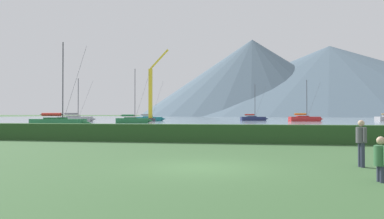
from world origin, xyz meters
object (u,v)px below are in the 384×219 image
object	(u,v)px
sailboat_slip_1	(59,122)
sailboat_slip_8	(76,119)
person_seated_viewer	(381,157)
person_standing_walker	(361,139)
dock_crane	(151,98)
sailboat_slip_2	(150,118)
sailboat_slip_7	(253,118)
sailboat_slip_4	(305,119)
sailboat_slip_9	(133,120)

from	to	relation	value
sailboat_slip_1	sailboat_slip_8	size ratio (longest dim) A/B	1.15
person_seated_viewer	person_standing_walker	distance (m)	2.89
person_standing_walker	dock_crane	world-z (taller)	dock_crane
sailboat_slip_8	person_standing_walker	xyz separation A→B (m)	(46.14, -66.12, 0.23)
sailboat_slip_8	person_seated_viewer	distance (m)	82.83
sailboat_slip_2	sailboat_slip_7	world-z (taller)	sailboat_slip_2
sailboat_slip_8	person_seated_viewer	xyz separation A→B (m)	(45.86, -68.98, -0.06)
sailboat_slip_1	sailboat_slip_4	bearing A→B (deg)	46.00
person_standing_walker	person_seated_viewer	bearing A→B (deg)	-107.49
sailboat_slip_1	person_seated_viewer	world-z (taller)	sailboat_slip_1
person_standing_walker	dock_crane	bearing A→B (deg)	100.20
sailboat_slip_1	sailboat_slip_8	xyz separation A→B (m)	(-15.44, 33.59, 0.03)
sailboat_slip_4	sailboat_slip_9	world-z (taller)	sailboat_slip_9
sailboat_slip_8	person_standing_walker	size ratio (longest dim) A/B	6.30
sailboat_slip_2	sailboat_slip_9	bearing A→B (deg)	-87.15
sailboat_slip_7	sailboat_slip_9	world-z (taller)	sailboat_slip_9
sailboat_slip_4	sailboat_slip_9	xyz separation A→B (m)	(-36.36, -23.26, -0.08)
sailboat_slip_1	sailboat_slip_8	distance (m)	36.97
sailboat_slip_2	sailboat_slip_8	size ratio (longest dim) A/B	1.07
sailboat_slip_2	person_seated_viewer	world-z (taller)	sailboat_slip_2
sailboat_slip_1	person_standing_walker	world-z (taller)	sailboat_slip_1
sailboat_slip_2	sailboat_slip_9	size ratio (longest dim) A/B	1.01
sailboat_slip_1	sailboat_slip_2	bearing A→B (deg)	86.88
sailboat_slip_7	sailboat_slip_8	distance (m)	46.44
sailboat_slip_9	person_standing_walker	bearing A→B (deg)	-78.85
sailboat_slip_9	dock_crane	world-z (taller)	dock_crane
sailboat_slip_7	dock_crane	size ratio (longest dim) A/B	0.57
person_standing_walker	dock_crane	distance (m)	78.10
sailboat_slip_7	person_seated_viewer	world-z (taller)	sailboat_slip_7
sailboat_slip_2	sailboat_slip_9	world-z (taller)	sailboat_slip_2
sailboat_slip_8	sailboat_slip_4	bearing A→B (deg)	5.96
sailboat_slip_7	person_standing_walker	xyz separation A→B (m)	(4.28, -86.23, 0.33)
sailboat_slip_1	person_seated_viewer	distance (m)	46.67
sailboat_slip_4	sailboat_slip_8	distance (m)	55.88
sailboat_slip_8	person_seated_viewer	world-z (taller)	sailboat_slip_8
sailboat_slip_7	person_seated_viewer	xyz separation A→B (m)	(3.99, -89.08, 0.04)
sailboat_slip_2	sailboat_slip_8	world-z (taller)	sailboat_slip_2
sailboat_slip_2	sailboat_slip_1	bearing A→B (deg)	-94.60
sailboat_slip_1	sailboat_slip_7	size ratio (longest dim) A/B	1.17
sailboat_slip_8	sailboat_slip_2	bearing A→B (deg)	30.23
sailboat_slip_4	person_seated_viewer	world-z (taller)	sailboat_slip_4
person_seated_viewer	person_standing_walker	xyz separation A→B (m)	(0.28, 2.86, 0.29)
sailboat_slip_1	dock_crane	xyz separation A→B (m)	(1.44, 39.72, 5.06)
sailboat_slip_2	sailboat_slip_9	xyz separation A→B (m)	(3.12, -22.19, -0.02)
sailboat_slip_1	sailboat_slip_2	xyz separation A→B (m)	(-0.43, 44.94, -0.07)
sailboat_slip_7	person_standing_walker	bearing A→B (deg)	-101.80
sailboat_slip_2	sailboat_slip_7	bearing A→B (deg)	12.90
sailboat_slip_7	dock_crane	distance (m)	29.09
sailboat_slip_8	sailboat_slip_7	bearing A→B (deg)	18.77
sailboat_slip_9	person_seated_viewer	size ratio (longest dim) A/B	8.77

